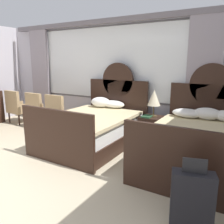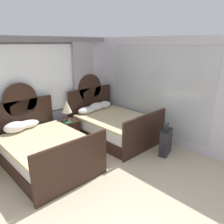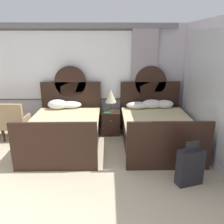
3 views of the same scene
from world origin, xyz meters
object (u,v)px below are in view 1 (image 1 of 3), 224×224
object	(u,v)px
bed_near_window	(94,127)
armchair_by_window_centre	(39,110)
table_lamp_on_nightstand	(154,98)
bed_near_mirror	(197,145)
book_on_nightstand	(147,116)
armchair_by_window_left	(59,113)
armchair_by_window_right	(18,106)
nightstand_between_beds	(152,130)
suitcase_on_floor	(192,200)

from	to	relation	value
bed_near_window	armchair_by_window_centre	distance (m)	2.00
table_lamp_on_nightstand	armchair_by_window_centre	bearing A→B (deg)	-173.09
bed_near_mirror	table_lamp_on_nightstand	xyz separation A→B (m)	(-1.02, 0.67, 0.60)
book_on_nightstand	bed_near_window	bearing A→B (deg)	-149.36
table_lamp_on_nightstand	armchair_by_window_left	bearing A→B (deg)	-170.96
armchair_by_window_right	nightstand_between_beds	bearing A→B (deg)	5.03
book_on_nightstand	armchair_by_window_right	distance (m)	3.76
armchair_by_window_centre	suitcase_on_floor	world-z (taller)	armchair_by_window_centre
armchair_by_window_right	suitcase_on_floor	size ratio (longest dim) A/B	1.20
armchair_by_window_left	nightstand_between_beds	bearing A→B (deg)	8.42
bed_near_window	table_lamp_on_nightstand	size ratio (longest dim) A/B	3.85
armchair_by_window_right	book_on_nightstand	bearing A→B (deg)	3.77
book_on_nightstand	armchair_by_window_right	xyz separation A→B (m)	(-3.75, -0.25, -0.13)
bed_near_window	armchair_by_window_left	world-z (taller)	bed_near_window
bed_near_window	suitcase_on_floor	size ratio (longest dim) A/B	2.79
book_on_nightstand	armchair_by_window_centre	distance (m)	2.93
armchair_by_window_left	book_on_nightstand	bearing A→B (deg)	6.43
book_on_nightstand	suitcase_on_floor	size ratio (longest dim) A/B	0.34
book_on_nightstand	armchair_by_window_right	bearing A→B (deg)	-176.23
suitcase_on_floor	bed_near_window	bearing A→B (deg)	146.41
armchair_by_window_left	armchair_by_window_right	world-z (taller)	same
suitcase_on_floor	armchair_by_window_centre	bearing A→B (deg)	156.68
nightstand_between_beds	book_on_nightstand	world-z (taller)	book_on_nightstand
nightstand_between_beds	table_lamp_on_nightstand	world-z (taller)	table_lamp_on_nightstand
armchair_by_window_right	bed_near_mirror	bearing A→B (deg)	-3.58
bed_near_mirror	armchair_by_window_right	world-z (taller)	bed_near_mirror
bed_near_window	suitcase_on_floor	xyz separation A→B (m)	(2.30, -1.53, -0.06)
nightstand_between_beds	book_on_nightstand	bearing A→B (deg)	-133.74
bed_near_window	bed_near_mirror	world-z (taller)	same
bed_near_mirror	suitcase_on_floor	world-z (taller)	bed_near_mirror
bed_near_window	suitcase_on_floor	distance (m)	2.76
bed_near_mirror	book_on_nightstand	bearing A→B (deg)	153.57
nightstand_between_beds	armchair_by_window_left	xyz separation A→B (m)	(-2.28, -0.34, 0.18)
bed_near_mirror	bed_near_window	bearing A→B (deg)	-179.80
book_on_nightstand	armchair_by_window_centre	bearing A→B (deg)	-175.14
book_on_nightstand	armchair_by_window_left	bearing A→B (deg)	-173.57
nightstand_between_beds	armchair_by_window_right	bearing A→B (deg)	-174.97
table_lamp_on_nightstand	armchair_by_window_left	distance (m)	2.37
nightstand_between_beds	suitcase_on_floor	distance (m)	2.52
bed_near_mirror	armchair_by_window_left	distance (m)	3.32
bed_near_mirror	suitcase_on_floor	xyz separation A→B (m)	(0.25, -1.54, -0.06)
nightstand_between_beds	suitcase_on_floor	world-z (taller)	suitcase_on_floor
bed_near_mirror	suitcase_on_floor	bearing A→B (deg)	-80.90
bed_near_mirror	book_on_nightstand	distance (m)	1.26
armchair_by_window_left	suitcase_on_floor	size ratio (longest dim) A/B	1.20
armchair_by_window_left	armchair_by_window_centre	xyz separation A→B (m)	(-0.72, 0.00, 0.00)
armchair_by_window_left	armchair_by_window_right	distance (m)	1.56
suitcase_on_floor	bed_near_mirror	bearing A→B (deg)	99.10
nightstand_between_beds	book_on_nightstand	distance (m)	0.33
bed_near_mirror	suitcase_on_floor	distance (m)	1.56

